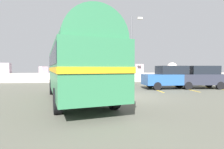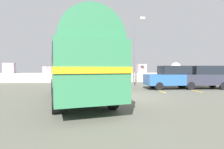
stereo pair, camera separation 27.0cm
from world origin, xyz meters
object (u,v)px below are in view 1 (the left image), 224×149
Objects in this scene: vintage_coach at (76,61)px; lamp_post at (133,47)px; parked_car_nearest at (169,77)px; parked_car_middle at (200,77)px.

vintage_coach is 8.51m from lamp_post.
lamp_post is (-2.46, 2.59, 2.68)m from parked_car_nearest.
parked_car_middle is 0.65× the size of lamp_post.
parked_car_nearest is at bearing 17.43° from vintage_coach.
lamp_post is at bearing 42.18° from vintage_coach.
parked_car_nearest and parked_car_middle have the same top height.
vintage_coach reaches higher than parked_car_nearest.
lamp_post reaches higher than vintage_coach.
vintage_coach is at bearing 118.20° from parked_car_middle.
parked_car_nearest is 4.47m from lamp_post.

